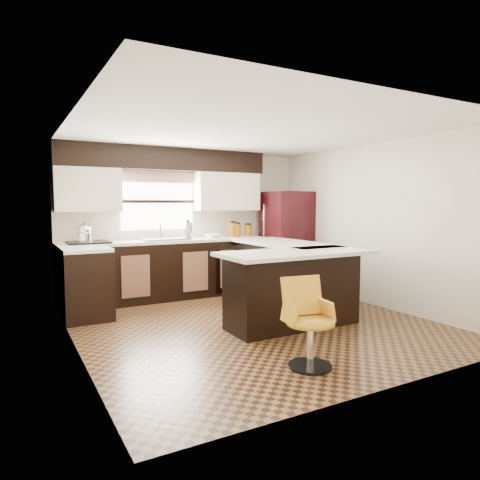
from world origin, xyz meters
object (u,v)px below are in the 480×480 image
peninsula_return (293,290)px  peninsula_long (283,275)px  bar_chair (310,324)px  refrigerator (286,240)px

peninsula_return → peninsula_long: bearing=61.7°
peninsula_long → bar_chair: (-1.18, -2.15, -0.03)m
peninsula_return → refrigerator: 2.48m
peninsula_long → peninsula_return: same height
bar_chair → peninsula_return: bearing=69.1°
refrigerator → bar_chair: 3.81m
peninsula_long → refrigerator: 1.41m
refrigerator → peninsula_return: bearing=-123.1°
peninsula_return → refrigerator: bearing=56.9°
refrigerator → bar_chair: bearing=-121.7°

